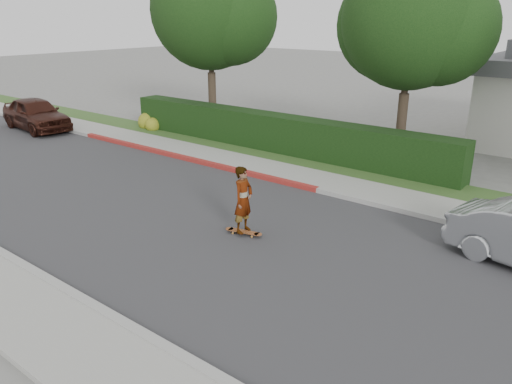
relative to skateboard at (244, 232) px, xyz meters
The scene contains 15 objects.
ground 1.25m from the skateboard, 169.18° to the right, with size 120.00×120.00×0.00m, color slate.
road 1.25m from the skateboard, 169.18° to the right, with size 60.00×8.00×0.01m, color #2D2D30.
curb_near 4.50m from the skateboard, 105.75° to the right, with size 60.00×0.20×0.15m, color #9E9E99.
sidewalk_near 5.37m from the skateboard, 103.14° to the right, with size 60.00×1.60×0.12m, color gray.
curb_far 4.05m from the skateboard, 107.54° to the left, with size 60.00×0.20×0.15m, color #9E9E99.
curb_red_section 7.33m from the skateboard, 148.14° to the left, with size 12.00×0.21×0.15m, color maroon.
sidewalk_far 4.92m from the skateboard, 104.38° to the left, with size 60.00×1.60×0.12m, color gray.
planting_strip 6.48m from the skateboard, 100.87° to the left, with size 60.00×1.60×0.10m, color #2D4C1E.
hedge 8.17m from the skateboard, 121.22° to the left, with size 15.00×1.00×1.50m, color black.
flowering_shrub 12.98m from the skateboard, 149.93° to the left, with size 1.40×1.00×0.90m.
tree_left 13.21m from the skateboard, 135.94° to the left, with size 5.99×5.21×8.00m.
tree_center 10.17m from the skateboard, 88.31° to the left, with size 5.66×4.84×7.44m.
skateboard is the anchor object (origin of this frame).
skateboarder 0.85m from the skateboard, 90.00° to the left, with size 0.61×0.40×1.68m, color white.
car_maroon 15.78m from the skateboard, 168.23° to the left, with size 1.80×4.47×1.52m, color #381911.
Camera 1 is at (8.52, -8.50, 5.20)m, focal length 35.00 mm.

